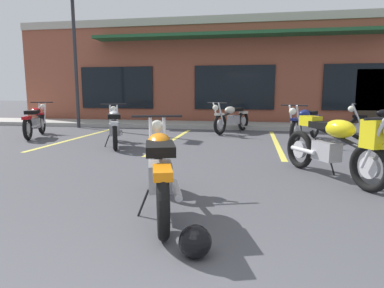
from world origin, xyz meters
The scene contains 12 objects.
ground_plane centered at (0.00, 3.65, 0.00)m, with size 80.00×80.00×0.00m, color #47474C.
sidewalk_kerb centered at (0.00, 11.26, 0.07)m, with size 22.00×1.80×0.14m, color #A8A59E.
brick_storefront_building centered at (0.00, 14.96, 2.10)m, with size 18.21×6.06×4.19m.
painted_stall_lines centered at (0.00, 7.66, 0.00)m, with size 8.23×4.80×0.01m.
motorcycle_foreground_classic centered at (-0.23, 2.42, 0.46)m, with size 0.97×2.05×0.98m.
motorcycle_red_sportbike centered at (2.12, 8.14, 0.46)m, with size 1.24×1.93×0.98m.
motorcycle_black_cruiser centered at (0.10, 9.63, 0.46)m, with size 1.22×1.94×0.98m.
motorcycle_silver_naked centered at (-5.38, 7.63, 0.46)m, with size 1.05×2.02×0.98m.
motorcycle_blue_standard centered at (-2.51, 6.55, 0.46)m, with size 1.13×1.98×0.98m.
motorcycle_orange_scrambler centered at (1.94, 4.06, 0.53)m, with size 1.28×1.91×0.98m.
helmet_on_pavement centered at (0.33, 1.43, 0.13)m, with size 0.26×0.26×0.26m.
parking_lot_lamp_post centered at (-5.44, 10.04, 3.01)m, with size 0.24×0.76×4.60m.
Camera 1 is at (0.74, -0.98, 1.27)m, focal length 31.31 mm.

